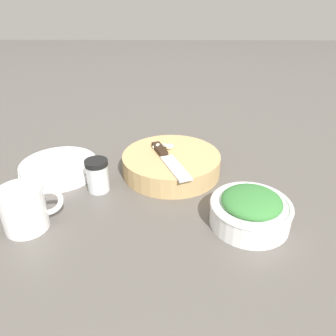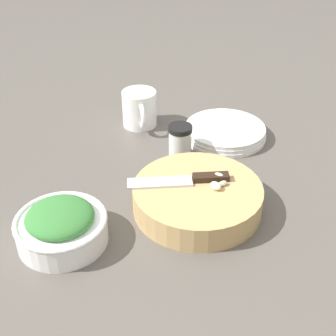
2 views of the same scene
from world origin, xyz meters
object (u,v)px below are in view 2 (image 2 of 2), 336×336
chef_knife (185,179)px  spice_jar (180,142)px  cutting_board (197,198)px  plate_stack (225,132)px  garlic_cloves (218,181)px  coffee_mug (140,109)px  herb_bowl (61,226)px

chef_knife → spice_jar: 0.18m
cutting_board → plate_stack: (0.30, 0.00, -0.01)m
spice_jar → plate_stack: 0.15m
garlic_cloves → coffee_mug: 0.39m
coffee_mug → garlic_cloves: bearing=-136.1°
garlic_cloves → spice_jar: spice_jar is taller
chef_knife → garlic_cloves: bearing=-101.8°
cutting_board → herb_bowl: bearing=127.6°
chef_knife → herb_bowl: bearing=112.1°
cutting_board → herb_bowl: (-0.17, 0.22, 0.01)m
garlic_cloves → coffee_mug: (0.28, 0.27, -0.01)m
cutting_board → plate_stack: bearing=0.6°
chef_knife → herb_bowl: 0.26m
chef_knife → herb_bowl: herb_bowl is taller
coffee_mug → spice_jar: bearing=-129.7°
spice_jar → coffee_mug: (0.12, 0.14, 0.01)m
plate_stack → cutting_board: bearing=-179.4°
herb_bowl → coffee_mug: 0.47m
chef_knife → coffee_mug: coffee_mug is taller
chef_knife → herb_bowl: (-0.18, 0.19, -0.02)m
herb_bowl → plate_stack: (0.47, -0.21, -0.02)m
coffee_mug → cutting_board: bearing=-142.3°
cutting_board → coffee_mug: 0.38m
chef_knife → garlic_cloves: 0.07m
chef_knife → herb_bowl: size_ratio=1.17×
chef_knife → coffee_mug: size_ratio=1.67×
cutting_board → herb_bowl: 0.27m
herb_bowl → chef_knife: bearing=-46.3°
herb_bowl → spice_jar: size_ratio=2.08×
spice_jar → plate_stack: spice_jar is taller
chef_knife → spice_jar: size_ratio=2.43×
garlic_cloves → spice_jar: bearing=37.8°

